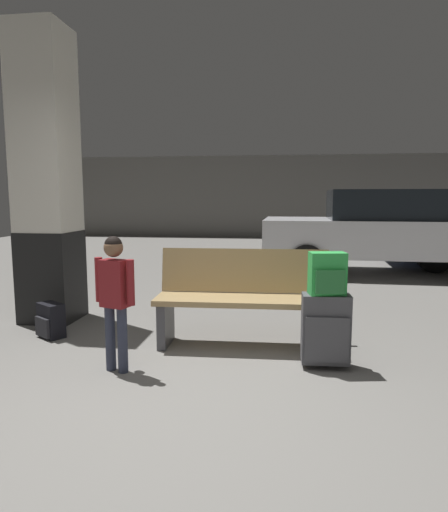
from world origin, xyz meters
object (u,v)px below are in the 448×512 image
suitcase (326,329)px  backpack_bright (327,274)px  backpack_dark_floor (50,321)px  bench (243,298)px  child (115,289)px  structural_pillar (47,179)px  parked_car_near (382,230)px

suitcase → backpack_bright: size_ratio=1.78×
suitcase → backpack_dark_floor: bearing=170.2°
backpack_dark_floor → bench: bearing=1.1°
child → suitcase: bearing=10.2°
bench → suitcase: bench is taller
structural_pillar → backpack_bright: structural_pillar is taller
structural_pillar → child: size_ratio=2.94×
bench → backpack_dark_floor: (-1.90, -0.04, -0.28)m
child → backpack_dark_floor: child is taller
backpack_bright → backpack_dark_floor: size_ratio=1.00×
bench → suitcase: (0.71, -0.49, -0.12)m
suitcase → structural_pillar: bearing=159.7°
suitcase → parked_car_near: (1.40, 4.72, 0.48)m
suitcase → child: (-1.65, -0.30, 0.34)m
structural_pillar → child: (1.28, -1.38, -0.91)m
child → parked_car_near: parked_car_near is taller
structural_pillar → parked_car_near: size_ratio=0.77×
bench → parked_car_near: bearing=63.4°
suitcase → backpack_bright: backpack_bright is taller
bench → backpack_dark_floor: 1.92m
structural_pillar → suitcase: size_ratio=5.26×
bench → child: child is taller
structural_pillar → bench: bearing=-15.0°
parked_car_near → child: bearing=-121.3°
suitcase → parked_car_near: 4.95m
backpack_dark_floor → backpack_bright: bearing=-9.8°
backpack_dark_floor → parked_car_near: parked_car_near is taller
child → backpack_dark_floor: size_ratio=3.18×
bench → parked_car_near: parked_car_near is taller
suitcase → parked_car_near: parked_car_near is taller
bench → child: (-0.93, -0.79, 0.22)m
backpack_bright → suitcase: bearing=159.2°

